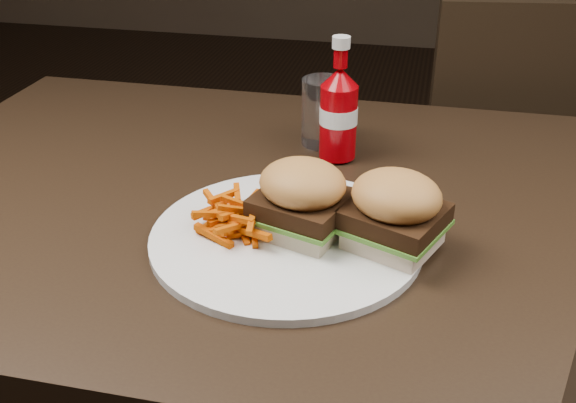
% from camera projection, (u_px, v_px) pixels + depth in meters
% --- Properties ---
extents(dining_table, '(1.20, 0.80, 0.04)m').
position_uv_depth(dining_table, '(287.00, 208.00, 0.94)').
color(dining_table, black).
rests_on(dining_table, ground).
extents(chair_far, '(0.52, 0.52, 0.04)m').
position_uv_depth(chair_far, '(500.00, 189.00, 1.64)').
color(chair_far, black).
rests_on(chair_far, ground).
extents(plate, '(0.33, 0.33, 0.01)m').
position_uv_depth(plate, '(286.00, 237.00, 0.82)').
color(plate, white).
rests_on(plate, dining_table).
extents(sandwich_half_a, '(0.12, 0.11, 0.02)m').
position_uv_depth(sandwich_half_a, '(302.00, 224.00, 0.82)').
color(sandwich_half_a, beige).
rests_on(sandwich_half_a, plate).
extents(sandwich_half_b, '(0.12, 0.12, 0.02)m').
position_uv_depth(sandwich_half_b, '(393.00, 237.00, 0.80)').
color(sandwich_half_b, '#FADDC1').
rests_on(sandwich_half_b, plate).
extents(fries_pile, '(0.12, 0.12, 0.04)m').
position_uv_depth(fries_pile, '(240.00, 212.00, 0.83)').
color(fries_pile, '#D47200').
rests_on(fries_pile, plate).
extents(ketchup_bottle, '(0.07, 0.07, 0.11)m').
position_uv_depth(ketchup_bottle, '(338.00, 122.00, 1.01)').
color(ketchup_bottle, '#9A0006').
rests_on(ketchup_bottle, dining_table).
extents(tumbler, '(0.07, 0.07, 0.11)m').
position_uv_depth(tumbler, '(323.00, 112.00, 1.06)').
color(tumbler, white).
rests_on(tumbler, dining_table).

